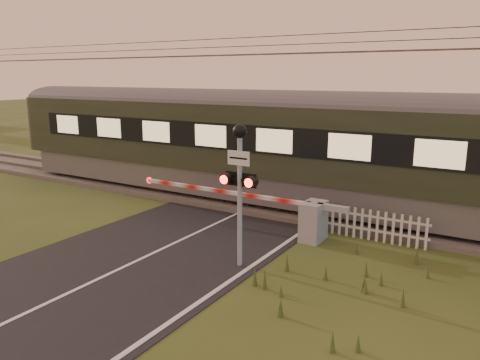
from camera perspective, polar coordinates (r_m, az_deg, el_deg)
The scene contains 7 objects.
ground at distance 12.85m, azimuth -11.85°, elevation -9.42°, with size 160.00×160.00×0.00m, color #34441A.
road at distance 12.68m, azimuth -12.52°, elevation -9.71°, with size 6.00×140.00×0.03m.
track_bed at distance 17.85m, azimuth 2.47°, elevation -2.65°, with size 140.00×3.40×0.39m.
overhead_wires at distance 17.25m, azimuth 2.66°, elevation 15.80°, with size 120.00×0.62×0.62m.
boom_gate at distance 14.04m, azimuth 7.55°, elevation -4.50°, with size 7.52×0.90×1.20m.
crossing_signal at distance 11.43m, azimuth -0.04°, elevation 1.20°, with size 0.93×0.37×3.64m.
picket_fence at distance 14.37m, azimuth 15.09°, elevation -5.23°, with size 3.63×0.08×0.93m.
Camera 1 is at (8.27, -8.61, 4.77)m, focal length 35.00 mm.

